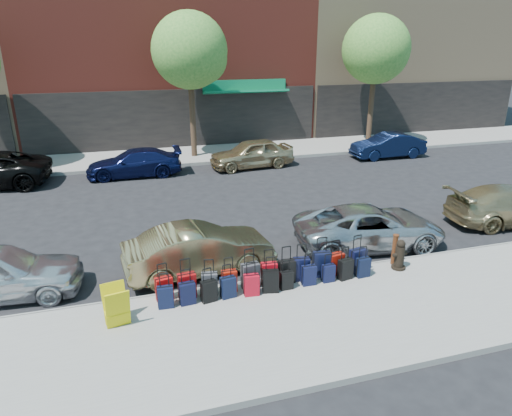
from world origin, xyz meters
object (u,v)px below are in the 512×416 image
object	(u,v)px
tree_center	(192,53)
display_rack	(116,306)
car_far_2	(252,153)
tree_right	(378,51)
car_far_3	(388,146)
fire_hydrant	(400,255)
suitcase_front_5	(269,274)
car_near_1	(199,250)
car_far_1	(134,163)
bollard	(395,249)
car_near_2	(370,227)

from	to	relation	value
tree_center	display_rack	bearing A→B (deg)	-105.94
car_far_2	tree_right	bearing A→B (deg)	102.39
car_far_2	car_far_3	xyz separation A→B (m)	(7.62, -0.13, -0.05)
tree_center	tree_right	xyz separation A→B (m)	(10.50, 0.00, 0.00)
fire_hydrant	suitcase_front_5	bearing A→B (deg)	170.25
car_far_3	car_near_1	bearing A→B (deg)	-49.60
suitcase_front_5	car_far_1	size ratio (longest dim) A/B	0.22
tree_center	suitcase_front_5	size ratio (longest dim) A/B	7.67
tree_center	car_far_2	distance (m)	5.88
tree_center	car_far_2	size ratio (longest dim) A/B	1.74
tree_right	bollard	world-z (taller)	tree_right
fire_hydrant	car_far_3	size ratio (longest dim) A/B	0.21
tree_right	car_near_1	world-z (taller)	tree_right
car_far_1	car_far_2	world-z (taller)	car_far_2
car_near_2	car_far_3	bearing A→B (deg)	-28.59
tree_right	car_far_2	world-z (taller)	tree_right
display_rack	suitcase_front_5	bearing A→B (deg)	0.03
fire_hydrant	car_near_1	world-z (taller)	car_near_1
fire_hydrant	tree_right	bearing A→B (deg)	56.22
car_near_1	suitcase_front_5	bearing A→B (deg)	-139.47
display_rack	bollard	bearing A→B (deg)	-4.83
car_far_1	car_far_2	bearing A→B (deg)	90.23
tree_center	bollard	size ratio (longest dim) A/B	8.27
car_near_1	car_far_2	bearing A→B (deg)	-29.71
display_rack	car_far_2	size ratio (longest dim) A/B	0.22
bollard	car_near_2	size ratio (longest dim) A/B	0.19
tree_right	fire_hydrant	world-z (taller)	tree_right
bollard	car_far_3	bearing A→B (deg)	59.06
car_near_2	car_far_3	size ratio (longest dim) A/B	1.15
tree_right	bollard	distance (m)	16.72
tree_center	car_near_2	size ratio (longest dim) A/B	1.59
car_near_1	car_near_2	xyz separation A→B (m)	(5.30, 0.21, -0.03)
car_far_2	car_far_3	size ratio (longest dim) A/B	1.05
bollard	car_near_1	world-z (taller)	car_near_1
car_near_1	car_far_3	distance (m)	15.66
display_rack	tree_center	bearing A→B (deg)	62.93
car_far_3	car_near_2	bearing A→B (deg)	-33.82
display_rack	car_near_1	bearing A→B (deg)	33.43
tree_center	fire_hydrant	distance (m)	15.58
suitcase_front_5	fire_hydrant	bearing A→B (deg)	0.69
fire_hydrant	car_near_2	distance (m)	1.84
bollard	display_rack	bearing A→B (deg)	-173.70
fire_hydrant	car_far_1	bearing A→B (deg)	111.89
tree_right	suitcase_front_5	size ratio (longest dim) A/B	7.67
car_near_1	car_far_2	xyz separation A→B (m)	(4.39, 10.17, 0.04)
fire_hydrant	car_far_2	distance (m)	11.82
tree_center	car_far_2	bearing A→B (deg)	-49.38
tree_center	suitcase_front_5	distance (m)	15.13
fire_hydrant	car_far_2	size ratio (longest dim) A/B	0.20
bollard	display_rack	xyz separation A→B (m)	(-7.39, -0.82, -0.00)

